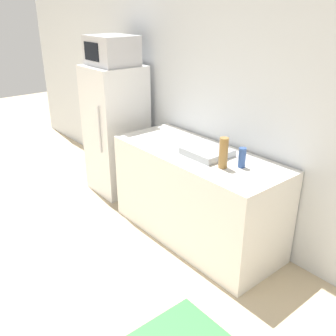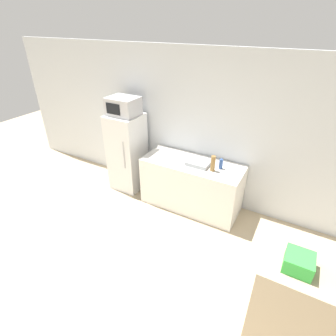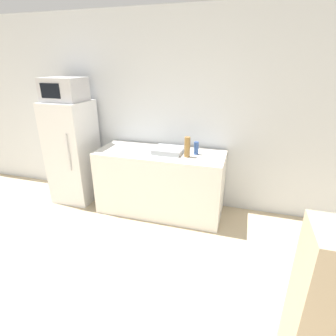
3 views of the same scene
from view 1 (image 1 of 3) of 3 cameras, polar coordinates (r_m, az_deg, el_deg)
The scene contains 7 objects.
wall_back at distance 3.59m, azimuth 7.25°, elevation 11.18°, with size 8.00×0.06×2.60m, color silver.
refrigerator at distance 4.37m, azimuth -7.88°, elevation 5.68°, with size 0.58×0.60×1.46m.
microwave at distance 4.18m, azimuth -8.60°, elevation 17.29°, with size 0.52×0.43×0.31m.
counter at distance 3.50m, azimuth 4.31°, elevation -4.16°, with size 1.68×0.69×0.87m, color silver.
sink_basin at distance 3.25m, azimuth 5.99°, elevation 2.46°, with size 0.37×0.33×0.06m, color #9EA3A8.
bottle_tall at distance 2.98m, azimuth 8.45°, elevation 2.29°, with size 0.07×0.07×0.25m, color olive.
bottle_short at distance 3.03m, azimuth 11.22°, elevation 1.56°, with size 0.06×0.06×0.16m, color #2D4C8C.
Camera 1 is at (2.40, 0.85, 2.07)m, focal length 40.00 mm.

